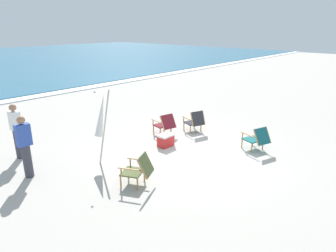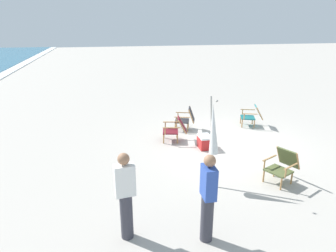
{
  "view_description": "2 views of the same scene",
  "coord_description": "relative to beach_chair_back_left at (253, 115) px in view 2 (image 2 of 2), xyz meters",
  "views": [
    {
      "loc": [
        -6.89,
        -5.16,
        3.71
      ],
      "look_at": [
        0.22,
        1.18,
        0.51
      ],
      "focal_mm": 32.0,
      "sensor_mm": 36.0,
      "label": 1
    },
    {
      "loc": [
        -8.2,
        3.68,
        3.64
      ],
      "look_at": [
        -0.25,
        2.02,
        0.8
      ],
      "focal_mm": 32.0,
      "sensor_mm": 36.0,
      "label": 2
    }
  ],
  "objects": [
    {
      "name": "person_near_chairs",
      "position": [
        -5.46,
        3.61,
        0.42
      ],
      "size": [
        0.34,
        0.22,
        1.63
      ],
      "color": "#383842",
      "rests_on": "ground"
    },
    {
      "name": "beach_chair_far_center",
      "position": [
        0.11,
        2.47,
        0.01
      ],
      "size": [
        0.76,
        0.83,
        0.81
      ],
      "color": "#28282D",
      "rests_on": "ground"
    },
    {
      "name": "beach_chair_front_left",
      "position": [
        -3.87,
        1.18,
        0.0
      ],
      "size": [
        0.83,
        0.9,
        0.8
      ],
      "color": "#515B33",
      "rests_on": "ground"
    },
    {
      "name": "beach_chair_back_left",
      "position": [
        0.0,
        0.0,
        0.0
      ],
      "size": [
        0.79,
        0.9,
        0.78
      ],
      "color": "#196066",
      "rests_on": "ground"
    },
    {
      "name": "person_by_waterline",
      "position": [
        -5.11,
        4.96,
        0.42
      ],
      "size": [
        0.24,
        0.36,
        1.63
      ],
      "color": "#383842",
      "rests_on": "ground"
    },
    {
      "name": "umbrella_furled_white",
      "position": [
        -3.63,
        2.88,
        0.94
      ],
      "size": [
        0.56,
        0.25,
        2.09
      ],
      "color": "#B7B2A8",
      "rests_on": "ground"
    },
    {
      "name": "cooler_box",
      "position": [
        -1.59,
        2.36,
        -0.22
      ],
      "size": [
        0.49,
        0.35,
        0.4
      ],
      "color": "red",
      "rests_on": "ground"
    },
    {
      "name": "beach_chair_mid_center",
      "position": [
        -0.84,
        3.08,
        0.0
      ],
      "size": [
        0.72,
        0.86,
        0.78
      ],
      "color": "maroon",
      "rests_on": "ground"
    },
    {
      "name": "ground_plane",
      "position": [
        -1.37,
        1.47,
        -0.42
      ],
      "size": [
        80.0,
        80.0,
        0.0
      ],
      "primitive_type": "plane",
      "color": "#B2AAA0"
    }
  ]
}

